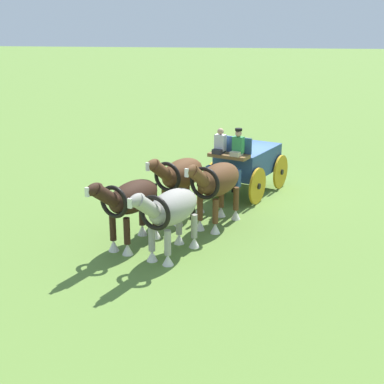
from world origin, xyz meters
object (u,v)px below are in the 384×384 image
object	(u,v)px
draft_horse_rear_near	(217,182)
draft_horse_lead_near	(170,210)
show_wagon	(246,162)
draft_horse_rear_off	(180,176)
draft_horse_lead_off	(131,200)

from	to	relation	value
draft_horse_rear_near	draft_horse_lead_near	xyz separation A→B (m)	(2.42, -0.98, -0.11)
draft_horse_rear_near	show_wagon	bearing A→B (deg)	168.52
draft_horse_rear_off	draft_horse_rear_near	bearing A→B (deg)	68.29
draft_horse_rear_off	draft_horse_lead_off	bearing A→B (deg)	-22.03
draft_horse_rear_near	draft_horse_rear_off	xyz separation A→B (m)	(-0.48, -1.21, -0.01)
draft_horse_rear_off	draft_horse_lead_near	world-z (taller)	draft_horse_rear_off
show_wagon	draft_horse_rear_off	size ratio (longest dim) A/B	1.91
draft_horse_rear_off	draft_horse_lead_off	world-z (taller)	draft_horse_rear_off
draft_horse_rear_near	draft_horse_rear_off	size ratio (longest dim) A/B	1.01
draft_horse_lead_near	draft_horse_rear_off	bearing A→B (deg)	-175.49
show_wagon	draft_horse_rear_near	size ratio (longest dim) A/B	1.90
draft_horse_rear_off	draft_horse_lead_near	bearing A→B (deg)	4.51
show_wagon	draft_horse_lead_near	bearing A→B (deg)	-15.95
show_wagon	draft_horse_rear_near	bearing A→B (deg)	-11.48
draft_horse_lead_near	draft_horse_lead_off	xyz separation A→B (m)	(-0.48, -1.21, 0.06)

